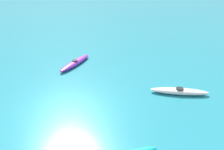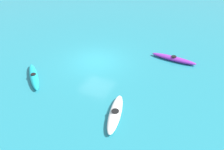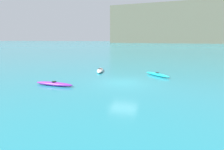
% 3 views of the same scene
% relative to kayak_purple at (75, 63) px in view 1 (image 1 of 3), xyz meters
% --- Properties ---
extents(ground_plane, '(600.00, 600.00, 0.00)m').
position_rel_kayak_purple_xyz_m(ground_plane, '(5.39, 2.90, -0.16)').
color(ground_plane, teal).
extents(kayak_purple, '(3.60, 0.77, 0.37)m').
position_rel_kayak_purple_xyz_m(kayak_purple, '(0.00, 0.00, 0.00)').
color(kayak_purple, purple).
rests_on(kayak_purple, ground_plane).
extents(kayak_white, '(1.62, 3.45, 0.37)m').
position_rel_kayak_purple_xyz_m(kayak_white, '(1.23, 7.86, 0.00)').
color(kayak_white, white).
rests_on(kayak_white, ground_plane).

